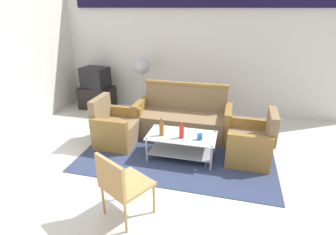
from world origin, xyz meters
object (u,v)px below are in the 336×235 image
object	(u,v)px
bottle_brown	(162,129)
tv_stand	(97,98)
armchair_left	(116,129)
pedestal_fan	(142,69)
cup	(200,137)
coffee_table	(182,143)
bottle_red	(182,132)
couch	(183,119)
television	(95,77)
armchair_right	(251,144)
wicker_chair	(121,182)

from	to	relation	value
bottle_brown	tv_stand	size ratio (longest dim) A/B	0.38
armchair_left	bottle_brown	distance (m)	1.01
bottle_brown	pedestal_fan	world-z (taller)	pedestal_fan
bottle_brown	cup	bearing A→B (deg)	0.59
coffee_table	tv_stand	bearing A→B (deg)	143.85
bottle_brown	pedestal_fan	xyz separation A→B (m)	(-0.99, 1.94, 0.49)
coffee_table	bottle_red	size ratio (longest dim) A/B	4.29
bottle_brown	cup	size ratio (longest dim) A/B	3.04
couch	television	size ratio (longest dim) A/B	2.71
bottle_red	television	world-z (taller)	television
armchair_right	bottle_brown	size ratio (longest dim) A/B	2.80
coffee_table	pedestal_fan	size ratio (longest dim) A/B	0.87
couch	bottle_red	distance (m)	0.99
television	bottle_red	bearing A→B (deg)	152.09
television	couch	bearing A→B (deg)	167.48
bottle_red	bottle_brown	xyz separation A→B (m)	(-0.32, 0.01, 0.02)
armchair_left	tv_stand	world-z (taller)	armchair_left
cup	television	bearing A→B (deg)	145.71
tv_stand	wicker_chair	xyz separation A→B (m)	(2.07, -3.30, 0.23)
television	tv_stand	bearing A→B (deg)	90.00
bottle_red	tv_stand	world-z (taller)	bottle_red
couch	wicker_chair	world-z (taller)	couch
armchair_right	television	size ratio (longest dim) A/B	1.28
armchair_left	television	size ratio (longest dim) A/B	1.28
coffee_table	tv_stand	world-z (taller)	tv_stand
armchair_left	bottle_red	bearing A→B (deg)	76.85
wicker_chair	couch	bearing A→B (deg)	112.90
wicker_chair	armchair_left	bearing A→B (deg)	145.32
coffee_table	couch	bearing A→B (deg)	99.84
cup	pedestal_fan	xyz separation A→B (m)	(-1.60, 1.94, 0.55)
tv_stand	pedestal_fan	bearing A→B (deg)	2.46
armchair_left	wicker_chair	bearing A→B (deg)	26.89
armchair_left	tv_stand	bearing A→B (deg)	-142.25
armchair_left	bottle_brown	world-z (taller)	armchair_left
coffee_table	bottle_brown	distance (m)	0.41
armchair_left	bottle_brown	bearing A→B (deg)	72.74
tv_stand	cup	bearing A→B (deg)	-34.25
bottle_brown	cup	distance (m)	0.61
couch	pedestal_fan	distance (m)	1.67
wicker_chair	bottle_brown	bearing A→B (deg)	115.34
coffee_table	tv_stand	distance (m)	3.06
bottle_brown	tv_stand	bearing A→B (deg)	138.76
armchair_left	cup	world-z (taller)	armchair_left
bottle_brown	television	distance (m)	2.88
armchair_right	bottle_red	bearing A→B (deg)	106.70
tv_stand	pedestal_fan	world-z (taller)	pedestal_fan
bottle_red	cup	world-z (taller)	bottle_red
couch	cup	xyz separation A→B (m)	(0.45, -0.95, 0.14)
tv_stand	wicker_chair	distance (m)	3.91
armchair_right	pedestal_fan	xyz separation A→B (m)	(-2.39, 1.65, 0.73)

